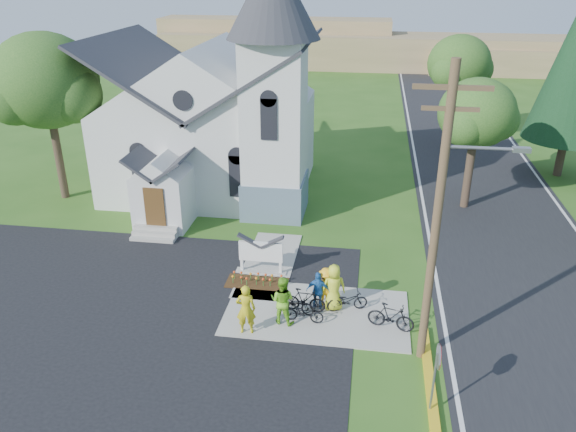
% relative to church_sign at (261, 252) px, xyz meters
% --- Properties ---
extents(ground, '(120.00, 120.00, 0.00)m').
position_rel_church_sign_xyz_m(ground, '(1.20, -3.20, -1.03)').
color(ground, '#2F5A19').
rests_on(ground, ground).
extents(parking_lot, '(20.00, 16.00, 0.02)m').
position_rel_church_sign_xyz_m(parking_lot, '(-5.80, -5.20, -1.02)').
color(parking_lot, black).
rests_on(parking_lot, ground).
extents(road, '(8.00, 90.00, 0.02)m').
position_rel_church_sign_xyz_m(road, '(11.20, 11.80, -1.02)').
color(road, black).
rests_on(road, ground).
extents(sidewalk, '(7.00, 4.00, 0.05)m').
position_rel_church_sign_xyz_m(sidewalk, '(2.70, -2.70, -1.00)').
color(sidewalk, '#A6A296').
rests_on(sidewalk, ground).
extents(church, '(12.35, 12.00, 13.00)m').
position_rel_church_sign_xyz_m(church, '(-4.28, 9.28, 4.22)').
color(church, silver).
rests_on(church, ground).
extents(church_sign, '(2.20, 0.40, 1.70)m').
position_rel_church_sign_xyz_m(church_sign, '(0.00, 0.00, 0.00)').
color(church_sign, '#A6A296').
rests_on(church_sign, ground).
extents(flower_bed, '(2.60, 1.10, 0.07)m').
position_rel_church_sign_xyz_m(flower_bed, '(0.00, -0.90, -0.99)').
color(flower_bed, '#33200D').
rests_on(flower_bed, ground).
extents(utility_pole, '(3.45, 0.28, 10.00)m').
position_rel_church_sign_xyz_m(utility_pole, '(6.56, -4.70, 4.38)').
color(utility_pole, '#4D3926').
rests_on(utility_pole, ground).
extents(stop_sign, '(0.11, 0.76, 2.48)m').
position_rel_church_sign_xyz_m(stop_sign, '(6.63, -7.40, 0.75)').
color(stop_sign, gray).
rests_on(stop_sign, ground).
extents(tree_lot_corner, '(5.60, 5.60, 9.15)m').
position_rel_church_sign_xyz_m(tree_lot_corner, '(-12.80, 6.80, 5.58)').
color(tree_lot_corner, '#33221B').
rests_on(tree_lot_corner, ground).
extents(tree_road_near, '(4.00, 4.00, 7.05)m').
position_rel_church_sign_xyz_m(tree_road_near, '(9.70, 8.80, 4.18)').
color(tree_road_near, '#33221B').
rests_on(tree_road_near, ground).
extents(tree_road_mid, '(4.40, 4.40, 7.80)m').
position_rel_church_sign_xyz_m(tree_road_mid, '(10.20, 20.80, 4.75)').
color(tree_road_mid, '#33221B').
rests_on(tree_road_mid, ground).
extents(distant_hills, '(61.00, 10.00, 5.60)m').
position_rel_church_sign_xyz_m(distant_hills, '(4.56, 53.13, 1.15)').
color(distant_hills, olive).
rests_on(distant_hills, ground).
extents(cyclist_0, '(0.78, 0.58, 1.95)m').
position_rel_church_sign_xyz_m(cyclist_0, '(0.30, -4.32, 0.00)').
color(cyclist_0, gold).
rests_on(cyclist_0, sidewalk).
extents(bike_0, '(1.54, 0.62, 0.79)m').
position_rel_church_sign_xyz_m(bike_0, '(2.28, -3.38, -0.58)').
color(bike_0, black).
rests_on(bike_0, sidewalk).
extents(cyclist_1, '(1.05, 0.89, 1.91)m').
position_rel_church_sign_xyz_m(cyclist_1, '(1.50, -3.52, -0.02)').
color(cyclist_1, '#73C224').
rests_on(cyclist_1, sidewalk).
extents(bike_1, '(1.65, 0.54, 0.98)m').
position_rel_church_sign_xyz_m(bike_1, '(2.22, -2.68, -0.49)').
color(bike_1, black).
rests_on(bike_1, sidewalk).
extents(cyclist_2, '(0.93, 0.39, 1.59)m').
position_rel_church_sign_xyz_m(cyclist_2, '(2.72, -2.42, -0.18)').
color(cyclist_2, '#2363B0').
rests_on(cyclist_2, sidewalk).
extents(bike_2, '(1.63, 0.93, 0.81)m').
position_rel_church_sign_xyz_m(bike_2, '(1.89, -2.81, -0.57)').
color(bike_2, black).
rests_on(bike_2, sidewalk).
extents(cyclist_3, '(1.20, 0.93, 1.64)m').
position_rel_church_sign_xyz_m(cyclist_3, '(2.99, -2.15, -0.16)').
color(cyclist_3, yellow).
rests_on(cyclist_3, sidewalk).
extents(bike_3, '(1.80, 0.89, 1.04)m').
position_rel_church_sign_xyz_m(bike_3, '(5.48, -3.35, -0.46)').
color(bike_3, black).
rests_on(bike_3, sidewalk).
extents(cyclist_4, '(1.05, 0.81, 1.91)m').
position_rel_church_sign_xyz_m(cyclist_4, '(3.31, -2.35, -0.02)').
color(cyclist_4, '#CEDB29').
rests_on(cyclist_4, sidewalk).
extents(bike_4, '(1.70, 1.04, 0.84)m').
position_rel_church_sign_xyz_m(bike_4, '(3.84, -2.37, -0.56)').
color(bike_4, black).
rests_on(bike_4, sidewalk).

